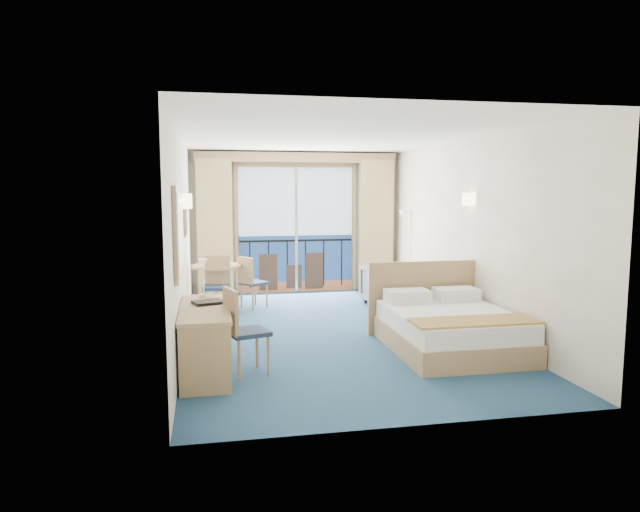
# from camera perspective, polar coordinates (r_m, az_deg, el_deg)

# --- Properties ---
(floor) EXTENTS (6.50, 6.50, 0.00)m
(floor) POSITION_cam_1_polar(r_m,az_deg,el_deg) (8.07, 1.16, -7.59)
(floor) COLOR navy
(floor) RESTS_ON ground
(room_walls) EXTENTS (4.04, 6.54, 2.72)m
(room_walls) POSITION_cam_1_polar(r_m,az_deg,el_deg) (7.82, 1.19, 5.13)
(room_walls) COLOR beige
(room_walls) RESTS_ON ground
(balcony_door) EXTENTS (2.36, 0.03, 2.52)m
(balcony_door) POSITION_cam_1_polar(r_m,az_deg,el_deg) (11.01, -2.43, 2.29)
(balcony_door) COLOR navy
(balcony_door) RESTS_ON room_walls
(curtain_left) EXTENTS (0.65, 0.22, 2.55)m
(curtain_left) POSITION_cam_1_polar(r_m,az_deg,el_deg) (10.73, -10.49, 2.78)
(curtain_left) COLOR tan
(curtain_left) RESTS_ON room_walls
(curtain_right) EXTENTS (0.65, 0.22, 2.55)m
(curtain_right) POSITION_cam_1_polar(r_m,az_deg,el_deg) (11.20, 5.59, 3.02)
(curtain_right) COLOR tan
(curtain_right) RESTS_ON room_walls
(pelmet) EXTENTS (3.80, 0.25, 0.18)m
(pelmet) POSITION_cam_1_polar(r_m,az_deg,el_deg) (10.88, -2.33, 9.81)
(pelmet) COLOR tan
(pelmet) RESTS_ON room_walls
(mirror) EXTENTS (0.05, 1.25, 0.95)m
(mirror) POSITION_cam_1_polar(r_m,az_deg,el_deg) (6.16, -13.94, 2.37)
(mirror) COLOR tan
(mirror) RESTS_ON room_walls
(wall_print) EXTENTS (0.04, 0.42, 0.52)m
(wall_print) POSITION_cam_1_polar(r_m,az_deg,el_deg) (8.10, -13.30, 3.75)
(wall_print) COLOR tan
(wall_print) RESTS_ON room_walls
(sconce_left) EXTENTS (0.18, 0.18, 0.18)m
(sconce_left) POSITION_cam_1_polar(r_m,az_deg,el_deg) (7.04, -13.41, 5.36)
(sconce_left) COLOR beige
(sconce_left) RESTS_ON room_walls
(sconce_right) EXTENTS (0.18, 0.18, 0.18)m
(sconce_right) POSITION_cam_1_polar(r_m,az_deg,el_deg) (8.31, 14.67, 5.51)
(sconce_right) COLOR beige
(sconce_right) RESTS_ON room_walls
(bed) EXTENTS (1.59, 1.89, 1.00)m
(bed) POSITION_cam_1_polar(r_m,az_deg,el_deg) (7.34, 12.77, -6.97)
(bed) COLOR tan
(bed) RESTS_ON ground
(nightstand) EXTENTS (0.37, 0.36, 0.49)m
(nightstand) POSITION_cam_1_polar(r_m,az_deg,el_deg) (8.70, 12.62, -5.04)
(nightstand) COLOR #9F8554
(nightstand) RESTS_ON ground
(phone) EXTENTS (0.22, 0.19, 0.08)m
(phone) POSITION_cam_1_polar(r_m,az_deg,el_deg) (8.59, 12.62, -3.26)
(phone) COLOR silver
(phone) RESTS_ON nightstand
(armchair) EXTENTS (0.83, 0.84, 0.69)m
(armchair) POSITION_cam_1_polar(r_m,az_deg,el_deg) (9.90, 6.70, -2.91)
(armchair) COLOR #4B505C
(armchair) RESTS_ON ground
(floor_lamp) EXTENTS (0.22, 0.22, 1.60)m
(floor_lamp) POSITION_cam_1_polar(r_m,az_deg,el_deg) (10.64, 8.38, 2.45)
(floor_lamp) COLOR silver
(floor_lamp) RESTS_ON ground
(desk) EXTENTS (0.53, 1.55, 0.72)m
(desk) POSITION_cam_1_polar(r_m,az_deg,el_deg) (5.99, -11.40, -8.85)
(desk) COLOR tan
(desk) RESTS_ON ground
(desk_chair) EXTENTS (0.52, 0.51, 0.95)m
(desk_chair) POSITION_cam_1_polar(r_m,az_deg,el_deg) (6.21, -7.94, -6.94)
(desk_chair) COLOR #1D2C45
(desk_chair) RESTS_ON ground
(folder) EXTENTS (0.38, 0.33, 0.03)m
(folder) POSITION_cam_1_polar(r_m,az_deg,el_deg) (6.49, -11.12, -4.55)
(folder) COLOR black
(folder) RESTS_ON desk
(desk_lamp) EXTENTS (0.12, 0.12, 0.43)m
(desk_lamp) POSITION_cam_1_polar(r_m,az_deg,el_deg) (6.84, -11.62, -1.37)
(desk_lamp) COLOR silver
(desk_lamp) RESTS_ON desk
(round_table) EXTENTS (0.83, 0.83, 0.74)m
(round_table) POSITION_cam_1_polar(r_m,az_deg,el_deg) (9.59, -10.31, -1.96)
(round_table) COLOR tan
(round_table) RESTS_ON ground
(table_chair_a) EXTENTS (0.53, 0.53, 0.87)m
(table_chair_a) POSITION_cam_1_polar(r_m,az_deg,el_deg) (9.62, -6.98, -2.31)
(table_chair_a) COLOR #1D2C45
(table_chair_a) RESTS_ON ground
(table_chair_b) EXTENTS (0.46, 0.47, 0.94)m
(table_chair_b) POSITION_cam_1_polar(r_m,az_deg,el_deg) (9.20, -10.26, -2.54)
(table_chair_b) COLOR #1D2C45
(table_chair_b) RESTS_ON ground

